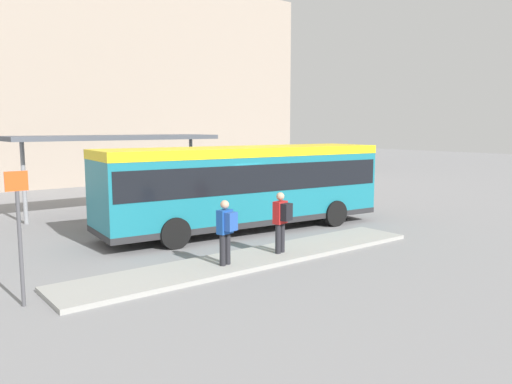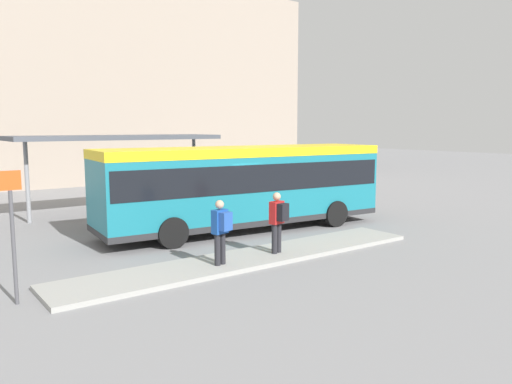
{
  "view_description": "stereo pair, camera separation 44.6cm",
  "coord_description": "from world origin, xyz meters",
  "px_view_note": "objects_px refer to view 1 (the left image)",
  "views": [
    {
      "loc": [
        -10.5,
        -14.12,
        3.67
      ],
      "look_at": [
        0.52,
        0.0,
        1.34
      ],
      "focal_mm": 35.0,
      "sensor_mm": 36.0,
      "label": 1
    },
    {
      "loc": [
        -10.15,
        -14.39,
        3.67
      ],
      "look_at": [
        0.52,
        0.0,
        1.34
      ],
      "focal_mm": 35.0,
      "sensor_mm": 36.0,
      "label": 2
    }
  ],
  "objects_px": {
    "bicycle_black": "(303,188)",
    "bicycle_yellow": "(318,191)",
    "pedestrian_companion": "(226,228)",
    "potted_planter_near_shelter": "(100,211)",
    "bicycle_orange": "(308,190)",
    "potted_planter_far_side": "(198,199)",
    "city_bus": "(245,182)",
    "pedestrian_waiting": "(282,218)",
    "platform_sign": "(19,232)"
  },
  "relations": [
    {
      "from": "city_bus",
      "to": "potted_planter_far_side",
      "type": "distance_m",
      "value": 3.7
    },
    {
      "from": "pedestrian_companion",
      "to": "potted_planter_near_shelter",
      "type": "relative_size",
      "value": 1.31
    },
    {
      "from": "bicycle_orange",
      "to": "potted_planter_far_side",
      "type": "height_order",
      "value": "potted_planter_far_side"
    },
    {
      "from": "pedestrian_companion",
      "to": "platform_sign",
      "type": "xyz_separation_m",
      "value": [
        -4.82,
        0.38,
        0.46
      ]
    },
    {
      "from": "pedestrian_waiting",
      "to": "bicycle_black",
      "type": "distance_m",
      "value": 13.41
    },
    {
      "from": "potted_planter_near_shelter",
      "to": "pedestrian_waiting",
      "type": "bearing_deg",
      "value": -69.78
    },
    {
      "from": "bicycle_orange",
      "to": "potted_planter_near_shelter",
      "type": "distance_m",
      "value": 12.02
    },
    {
      "from": "bicycle_black",
      "to": "potted_planter_near_shelter",
      "type": "distance_m",
      "value": 12.43
    },
    {
      "from": "bicycle_yellow",
      "to": "potted_planter_far_side",
      "type": "xyz_separation_m",
      "value": [
        -7.7,
        -0.68,
        0.34
      ]
    },
    {
      "from": "pedestrian_waiting",
      "to": "bicycle_yellow",
      "type": "relative_size",
      "value": 1.03
    },
    {
      "from": "bicycle_yellow",
      "to": "bicycle_black",
      "type": "xyz_separation_m",
      "value": [
        0.29,
        1.42,
        0.01
      ]
    },
    {
      "from": "pedestrian_waiting",
      "to": "bicycle_orange",
      "type": "xyz_separation_m",
      "value": [
        9.32,
        8.59,
        -0.78
      ]
    },
    {
      "from": "city_bus",
      "to": "bicycle_yellow",
      "type": "xyz_separation_m",
      "value": [
        7.91,
        4.23,
        -1.39
      ]
    },
    {
      "from": "city_bus",
      "to": "bicycle_black",
      "type": "distance_m",
      "value": 10.05
    },
    {
      "from": "city_bus",
      "to": "platform_sign",
      "type": "distance_m",
      "value": 8.86
    },
    {
      "from": "pedestrian_waiting",
      "to": "bicycle_orange",
      "type": "bearing_deg",
      "value": -60.95
    },
    {
      "from": "bicycle_black",
      "to": "potted_planter_far_side",
      "type": "distance_m",
      "value": 8.27
    },
    {
      "from": "bicycle_black",
      "to": "bicycle_yellow",
      "type": "bearing_deg",
      "value": -10.11
    },
    {
      "from": "pedestrian_companion",
      "to": "pedestrian_waiting",
      "type": "bearing_deg",
      "value": -100.23
    },
    {
      "from": "potted_planter_far_side",
      "to": "potted_planter_near_shelter",
      "type": "bearing_deg",
      "value": -178.0
    },
    {
      "from": "bicycle_orange",
      "to": "potted_planter_far_side",
      "type": "relative_size",
      "value": 1.14
    },
    {
      "from": "platform_sign",
      "to": "pedestrian_waiting",
      "type": "bearing_deg",
      "value": -2.51
    },
    {
      "from": "pedestrian_waiting",
      "to": "potted_planter_near_shelter",
      "type": "relative_size",
      "value": 1.34
    },
    {
      "from": "city_bus",
      "to": "pedestrian_waiting",
      "type": "relative_size",
      "value": 6.11
    },
    {
      "from": "platform_sign",
      "to": "bicycle_yellow",
      "type": "bearing_deg",
      "value": 25.21
    },
    {
      "from": "bicycle_orange",
      "to": "potted_planter_far_side",
      "type": "bearing_deg",
      "value": -84.77
    },
    {
      "from": "bicycle_orange",
      "to": "bicycle_black",
      "type": "bearing_deg",
      "value": 151.8
    },
    {
      "from": "bicycle_orange",
      "to": "potted_planter_near_shelter",
      "type": "relative_size",
      "value": 1.2
    },
    {
      "from": "pedestrian_companion",
      "to": "bicycle_black",
      "type": "height_order",
      "value": "pedestrian_companion"
    },
    {
      "from": "bicycle_yellow",
      "to": "potted_planter_near_shelter",
      "type": "xyz_separation_m",
      "value": [
        -11.93,
        -0.83,
        0.32
      ]
    },
    {
      "from": "city_bus",
      "to": "pedestrian_waiting",
      "type": "xyz_separation_m",
      "value": [
        -1.43,
        -3.65,
        -0.64
      ]
    },
    {
      "from": "pedestrian_companion",
      "to": "bicycle_black",
      "type": "bearing_deg",
      "value": -63.6
    },
    {
      "from": "bicycle_yellow",
      "to": "bicycle_orange",
      "type": "xyz_separation_m",
      "value": [
        -0.01,
        0.71,
        -0.03
      ]
    },
    {
      "from": "potted_planter_far_side",
      "to": "city_bus",
      "type": "bearing_deg",
      "value": -93.38
    },
    {
      "from": "city_bus",
      "to": "pedestrian_waiting",
      "type": "height_order",
      "value": "city_bus"
    },
    {
      "from": "pedestrian_waiting",
      "to": "potted_planter_near_shelter",
      "type": "height_order",
      "value": "pedestrian_waiting"
    },
    {
      "from": "platform_sign",
      "to": "city_bus",
      "type": "bearing_deg",
      "value": 22.27
    },
    {
      "from": "pedestrian_waiting",
      "to": "city_bus",
      "type": "bearing_deg",
      "value": -34.95
    },
    {
      "from": "bicycle_yellow",
      "to": "bicycle_black",
      "type": "relative_size",
      "value": 0.98
    },
    {
      "from": "potted_planter_near_shelter",
      "to": "pedestrian_companion",
      "type": "bearing_deg",
      "value": -84.82
    },
    {
      "from": "bicycle_yellow",
      "to": "potted_planter_near_shelter",
      "type": "height_order",
      "value": "potted_planter_near_shelter"
    },
    {
      "from": "city_bus",
      "to": "potted_planter_near_shelter",
      "type": "distance_m",
      "value": 5.37
    },
    {
      "from": "pedestrian_companion",
      "to": "bicycle_yellow",
      "type": "bearing_deg",
      "value": -67.43
    },
    {
      "from": "city_bus",
      "to": "pedestrian_waiting",
      "type": "bearing_deg",
      "value": -106.26
    },
    {
      "from": "bicycle_yellow",
      "to": "bicycle_black",
      "type": "distance_m",
      "value": 1.45
    },
    {
      "from": "potted_planter_near_shelter",
      "to": "bicycle_black",
      "type": "bearing_deg",
      "value": 10.44
    },
    {
      "from": "pedestrian_companion",
      "to": "bicycle_yellow",
      "type": "distance_m",
      "value": 13.83
    },
    {
      "from": "bicycle_orange",
      "to": "bicycle_yellow",
      "type": "bearing_deg",
      "value": -3.95
    },
    {
      "from": "bicycle_yellow",
      "to": "platform_sign",
      "type": "xyz_separation_m",
      "value": [
        -16.11,
        -7.58,
        1.19
      ]
    },
    {
      "from": "bicycle_yellow",
      "to": "potted_planter_far_side",
      "type": "height_order",
      "value": "potted_planter_far_side"
    }
  ]
}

